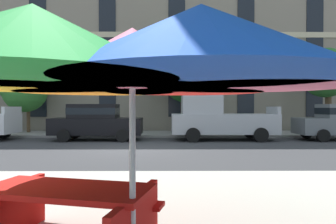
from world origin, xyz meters
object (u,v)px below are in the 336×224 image
street_tree_left (25,84)px  street_tree_right (326,74)px  patio_umbrella (132,62)px  pickup_silver (219,119)px  picnic_table (66,214)px  sedan_black (96,121)px  street_tree_middle (184,67)px

street_tree_left → street_tree_right: street_tree_right is taller
patio_umbrella → pickup_silver: bearing=77.0°
street_tree_left → street_tree_right: size_ratio=0.92×
picnic_table → sedan_black: bearing=100.9°
street_tree_left → picnic_table: 17.60m
sedan_black → pickup_silver: size_ratio=0.86×
pickup_silver → picnic_table: (-3.67, -12.29, -0.54)m
patio_umbrella → picnic_table: patio_umbrella is taller
sedan_black → street_tree_right: (12.78, 2.82, 2.63)m
sedan_black → patio_umbrella: patio_umbrella is taller
pickup_silver → street_tree_left: bearing=162.6°
street_tree_left → picnic_table: bearing=-64.9°
sedan_black → patio_umbrella: (3.13, -12.70, 1.10)m
pickup_silver → picnic_table: bearing=-106.6°
pickup_silver → street_tree_middle: size_ratio=0.82×
picnic_table → pickup_silver: bearing=73.4°
street_tree_left → picnic_table: (7.40, -15.77, -2.52)m
street_tree_left → picnic_table: size_ratio=2.19×
sedan_black → picnic_table: sedan_black is taller
street_tree_right → street_tree_left: bearing=177.9°
street_tree_left → patio_umbrella: size_ratio=1.14×
street_tree_left → street_tree_middle: street_tree_middle is taller
sedan_black → street_tree_left: street_tree_left is taller
street_tree_right → picnic_table: (-10.41, -15.11, -3.09)m
patio_umbrella → picnic_table: 1.78m
sedan_black → street_tree_middle: street_tree_middle is taller
street_tree_right → patio_umbrella: street_tree_right is taller
picnic_table → street_tree_left: bearing=115.1°
street_tree_middle → picnic_table: size_ratio=2.95×
pickup_silver → street_tree_right: 7.73m
pickup_silver → picnic_table: pickup_silver is taller
sedan_black → picnic_table: size_ratio=2.09×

